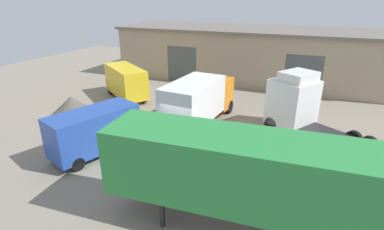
{
  "coord_description": "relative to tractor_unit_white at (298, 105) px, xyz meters",
  "views": [
    {
      "loc": [
        6.9,
        -13.54,
        8.37
      ],
      "look_at": [
        0.33,
        2.02,
        1.6
      ],
      "focal_mm": 28.0,
      "sensor_mm": 36.0,
      "label": 1
    }
  ],
  "objects": [
    {
      "name": "container_trailer_green",
      "position": [
        0.13,
        -9.88,
        0.62
      ],
      "size": [
        12.65,
        3.45,
        3.9
      ],
      "rotation": [
        0.0,
        0.0,
        -3.06
      ],
      "color": "#28843D",
      "rests_on": "ground_plane"
    },
    {
      "name": "box_truck_orange",
      "position": [
        -6.29,
        -1.28,
        -0.02
      ],
      "size": [
        2.92,
        7.12,
        3.28
      ],
      "rotation": [
        0.0,
        0.0,
        1.49
      ],
      "color": "orange",
      "rests_on": "ground_plane"
    },
    {
      "name": "delivery_van_blue",
      "position": [
        -10.07,
        -7.16,
        -0.48
      ],
      "size": [
        3.53,
        5.34,
        2.58
      ],
      "rotation": [
        0.0,
        0.0,
        1.23
      ],
      "color": "#2347A3",
      "rests_on": "ground_plane"
    },
    {
      "name": "ground_plane",
      "position": [
        -6.19,
        -5.51,
        -1.88
      ],
      "size": [
        60.0,
        60.0,
        0.0
      ],
      "primitive_type": "plane",
      "color": "gray"
    },
    {
      "name": "gravel_pile",
      "position": [
        -15.33,
        -3.57,
        -1.08
      ],
      "size": [
        3.69,
        3.69,
        1.61
      ],
      "color": "#565147",
      "rests_on": "ground_plane"
    },
    {
      "name": "tractor_unit_white",
      "position": [
        0.0,
        0.0,
        0.0
      ],
      "size": [
        6.67,
        5.37,
        4.0
      ],
      "rotation": [
        0.0,
        0.0,
        2.6
      ],
      "color": "silver",
      "rests_on": "ground_plane"
    },
    {
      "name": "delivery_van_yellow",
      "position": [
        -14.33,
        1.76,
        -0.4
      ],
      "size": [
        5.44,
        4.66,
        2.74
      ],
      "rotation": [
        0.0,
        0.0,
        2.53
      ],
      "color": "yellow",
      "rests_on": "ground_plane"
    },
    {
      "name": "warehouse_building",
      "position": [
        -6.19,
        12.83,
        0.75
      ],
      "size": [
        27.21,
        9.19,
        5.25
      ],
      "color": "tan",
      "rests_on": "ground_plane"
    }
  ]
}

